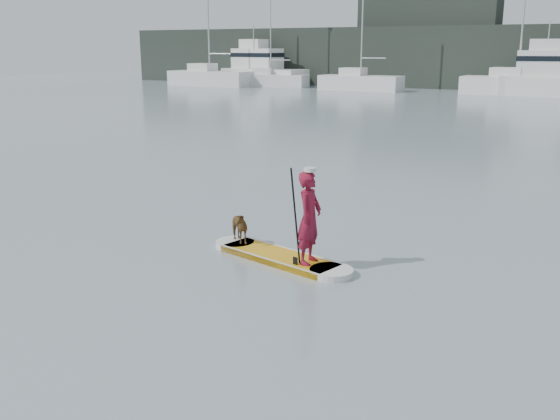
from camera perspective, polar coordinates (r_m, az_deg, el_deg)
The scene contains 14 objects.
ground at distance 15.20m, azimuth -7.02°, elevation -0.64°, with size 140.00×140.00×0.00m, color slate.
paddleboard at distance 12.06m, azimuth 0.00°, elevation -4.32°, with size 3.23×1.38×0.12m.
paddler at distance 11.34m, azimuth 2.70°, elevation -0.72°, with size 0.63×0.41×1.72m, color maroon.
white_cap at distance 11.14m, azimuth 2.75°, elevation 3.71°, with size 0.22×0.22×0.07m, color silver.
dog at distance 12.74m, azimuth -3.96°, elevation -1.51°, with size 0.35×0.77×0.65m, color #512D1B.
paddle at distance 11.28m, azimuth 1.43°, elevation -1.75°, with size 0.10×0.30×2.00m.
sailboat_a at distance 67.73m, azimuth -6.49°, elevation 11.98°, with size 9.14×2.96×13.24m.
sailboat_b at distance 66.34m, azimuth -0.90°, elevation 11.91°, with size 7.96×3.07×11.56m.
sailboat_c at distance 60.61m, azimuth 7.31°, elevation 11.56°, with size 7.87×2.74×11.23m.
sailboat_d at distance 58.03m, azimuth 20.79°, elevation 10.76°, with size 9.29×3.08×13.60m.
motor_yacht_a at distance 58.32m, azimuth 24.11°, elevation 11.20°, with size 10.57×4.47×6.14m.
motor_yacht_b at distance 68.98m, azimuth -1.74°, elevation 12.83°, with size 10.04×4.79×6.36m.
shore_mass at distance 65.46m, azimuth 21.63°, elevation 12.80°, with size 90.00×6.00×6.00m, color black.
shore_building_west at distance 68.46m, azimuth 13.30°, elevation 14.72°, with size 14.00×4.00×9.00m, color black.
Camera 1 is at (8.60, -11.88, 3.98)m, focal length 40.00 mm.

